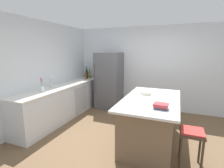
# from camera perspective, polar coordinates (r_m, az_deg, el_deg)

# --- Properties ---
(ground_plane) EXTENTS (7.20, 7.20, 0.00)m
(ground_plane) POSITION_cam_1_polar(r_m,az_deg,el_deg) (3.67, 6.36, -19.01)
(ground_plane) COLOR brown
(wall_rear) EXTENTS (6.00, 0.10, 2.60)m
(wall_rear) POSITION_cam_1_polar(r_m,az_deg,el_deg) (5.41, 13.11, 5.19)
(wall_rear) COLOR silver
(wall_rear) RESTS_ON ground_plane
(wall_left) EXTENTS (0.10, 6.00, 2.60)m
(wall_left) POSITION_cam_1_polar(r_m,az_deg,el_deg) (4.51, -24.81, 3.28)
(wall_left) COLOR silver
(wall_left) RESTS_ON ground_plane
(counter_run_left) EXTENTS (0.64, 3.13, 0.92)m
(counter_run_left) POSITION_cam_1_polar(r_m,az_deg,el_deg) (4.84, -16.32, -5.79)
(counter_run_left) COLOR silver
(counter_run_left) RESTS_ON ground_plane
(kitchen_island) EXTENTS (1.05, 1.91, 0.93)m
(kitchen_island) POSITION_cam_1_polar(r_m,az_deg,el_deg) (3.53, 13.06, -12.04)
(kitchen_island) COLOR #7A6047
(kitchen_island) RESTS_ON ground_plane
(refrigerator) EXTENTS (0.77, 0.75, 1.80)m
(refrigerator) POSITION_cam_1_polar(r_m,az_deg,el_deg) (5.41, -1.00, 1.21)
(refrigerator) COLOR #56565B
(refrigerator) RESTS_ON ground_plane
(bar_stool) EXTENTS (0.36, 0.36, 0.63)m
(bar_stool) POSITION_cam_1_polar(r_m,az_deg,el_deg) (3.02, 25.76, -16.10)
(bar_stool) COLOR #473828
(bar_stool) RESTS_ON ground_plane
(sink_faucet) EXTENTS (0.15, 0.05, 0.30)m
(sink_faucet) POSITION_cam_1_polar(r_m,az_deg,el_deg) (4.46, -20.14, 0.67)
(sink_faucet) COLOR silver
(sink_faucet) RESTS_ON counter_run_left
(flower_vase) EXTENTS (0.09, 0.09, 0.33)m
(flower_vase) POSITION_cam_1_polar(r_m,az_deg,el_deg) (4.16, -22.97, -1.17)
(flower_vase) COLOR silver
(flower_vase) RESTS_ON counter_run_left
(syrup_bottle) EXTENTS (0.06, 0.06, 0.30)m
(syrup_bottle) POSITION_cam_1_polar(r_m,az_deg,el_deg) (5.94, -8.49, 3.32)
(syrup_bottle) COLOR #5B3319
(syrup_bottle) RESTS_ON counter_run_left
(olive_oil_bottle) EXTENTS (0.06, 0.06, 0.32)m
(olive_oil_bottle) POSITION_cam_1_polar(r_m,az_deg,el_deg) (5.78, -7.76, 3.27)
(olive_oil_bottle) COLOR olive
(olive_oil_bottle) RESTS_ON counter_run_left
(wine_bottle) EXTENTS (0.07, 0.07, 0.41)m
(wine_bottle) POSITION_cam_1_polar(r_m,az_deg,el_deg) (5.72, -8.68, 3.49)
(wine_bottle) COLOR #19381E
(wine_bottle) RESTS_ON counter_run_left
(vinegar_bottle) EXTENTS (0.06, 0.06, 0.26)m
(vinegar_bottle) POSITION_cam_1_polar(r_m,az_deg,el_deg) (5.63, -9.01, 2.76)
(vinegar_bottle) COLOR #994C23
(vinegar_bottle) RESTS_ON counter_run_left
(cookbook_stack) EXTENTS (0.24, 0.20, 0.09)m
(cookbook_stack) POSITION_cam_1_polar(r_m,az_deg,el_deg) (2.82, 16.46, -7.27)
(cookbook_stack) COLOR #334770
(cookbook_stack) RESTS_ON kitchen_island
(mixing_bowl) EXTENTS (0.24, 0.24, 0.07)m
(mixing_bowl) POSITION_cam_1_polar(r_m,az_deg,el_deg) (3.66, 11.60, -2.95)
(mixing_bowl) COLOR silver
(mixing_bowl) RESTS_ON kitchen_island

